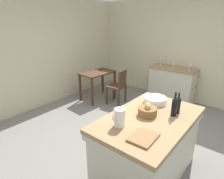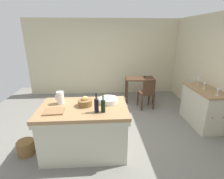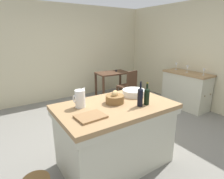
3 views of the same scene
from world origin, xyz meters
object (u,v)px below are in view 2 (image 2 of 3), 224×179
Objects in this scene: wine_bottle_amber at (96,105)px; wine_glass_far_left at (218,90)px; writing_desk at (140,82)px; wicker_hamper at (26,148)px; island_table at (85,128)px; wine_glass_middle at (199,79)px; cutting_board at (54,111)px; wine_glass_left at (205,84)px; side_cabinet at (202,107)px; pitcher at (60,98)px; wash_bowl at (109,100)px; wooden_chair at (147,92)px; bread_basket at (85,102)px; wine_bottle_dark at (103,105)px.

wine_bottle_amber is 2.18× the size of wine_glass_far_left.
wicker_hamper is (-2.65, -2.44, -0.51)m from writing_desk.
island_table is 3.07m from wine_glass_middle.
cutting_board is 1.91× the size of wine_glass_left.
side_cabinet is 0.57m from wine_glass_left.
island_table is 4.83× the size of cutting_board.
pitcher is (-0.43, 0.18, 0.54)m from island_table.
pitcher is 0.84× the size of cutting_board.
wine_bottle_amber is at bearing -8.08° from wicker_hamper.
wash_bowl is 2.33m from wine_glass_left.
side_cabinet is at bearing 15.89° from wash_bowl.
island_table reaches higher than writing_desk.
wine_bottle_amber reaches higher than wine_glass_far_left.
bread_basket reaches higher than wooden_chair.
wine_bottle_amber is (0.66, -0.39, 0.02)m from pitcher.
wine_glass_far_left is at bearing -83.74° from wine_glass_left.
wine_glass_middle is (1.21, -1.21, 0.40)m from writing_desk.
cutting_board is (-0.49, -0.23, -0.05)m from bread_basket.
pitcher is 0.88m from wash_bowl.
wine_glass_far_left is (2.28, 0.25, 0.05)m from wash_bowl.
wine_bottle_amber is (-2.48, -1.02, 0.59)m from side_cabinet.
island_table is 0.67m from wash_bowl.
side_cabinet is 0.70m from wine_glass_middle.
cutting_board is 1.05× the size of wine_bottle_dark.
wine_glass_left reaches higher than wine_glass_far_left.
wicker_hamper is at bearing -162.34° from wine_glass_middle.
wine_bottle_amber is (0.70, -0.04, 0.12)m from cutting_board.
island_table is 0.49m from bread_basket.
bread_basket is 0.35m from wine_bottle_amber.
bread_basket is 1.40m from wicker_hamper.
wooden_chair is at bearing 37.74° from pitcher.
cutting_board is (-0.46, -0.17, 0.43)m from island_table.
pitcher reaches higher than bread_basket.
wash_bowl reaches higher than cutting_board.
wicker_hamper is (-1.09, -0.03, -0.36)m from island_table.
wine_bottle_dark is at bearing -7.74° from wicker_hamper.
island_table is 6.20× the size of bread_basket.
wicker_hamper is at bearing -178.55° from island_table.
wooden_chair is 2.44m from wine_bottle_dark.
island_table is at bearing -156.56° from wine_glass_middle.
wash_bowl is (-1.11, -2.25, 0.32)m from writing_desk.
wooden_chair reaches higher than wicker_hamper.
pitcher is at bearing 149.35° from wine_bottle_amber.
cutting_board is at bearing -156.92° from wine_glass_middle.
wash_bowl reaches higher than wooden_chair.
wine_glass_far_left reaches higher than side_cabinet.
side_cabinet is at bearing -54.21° from writing_desk.
wine_glass_middle is at bearing 17.78° from pitcher.
wine_glass_far_left is 0.49× the size of wicker_hamper.
cutting_board is at bearing -159.69° from wash_bowl.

